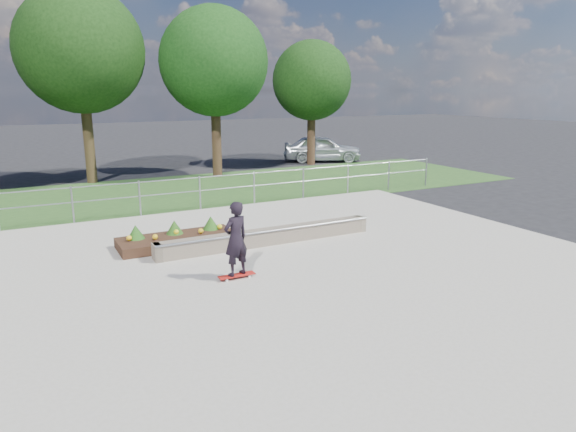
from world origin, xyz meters
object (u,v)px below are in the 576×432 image
object	(u,v)px
planter_bed	(177,238)
parked_car	(322,148)
skateboarder	(236,239)
grind_ledge	(268,236)

from	to	relation	value
planter_bed	parked_car	world-z (taller)	parked_car
skateboarder	parked_car	distance (m)	19.33
grind_ledge	parked_car	bearing A→B (deg)	53.73
planter_bed	skateboarder	bearing A→B (deg)	-81.77
grind_ledge	skateboarder	size ratio (longest dim) A/B	3.55
planter_bed	parked_car	bearing A→B (deg)	45.97
skateboarder	planter_bed	bearing A→B (deg)	98.23
planter_bed	skateboarder	world-z (taller)	skateboarder
grind_ledge	skateboarder	world-z (taller)	skateboarder
planter_bed	parked_car	size ratio (longest dim) A/B	0.68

